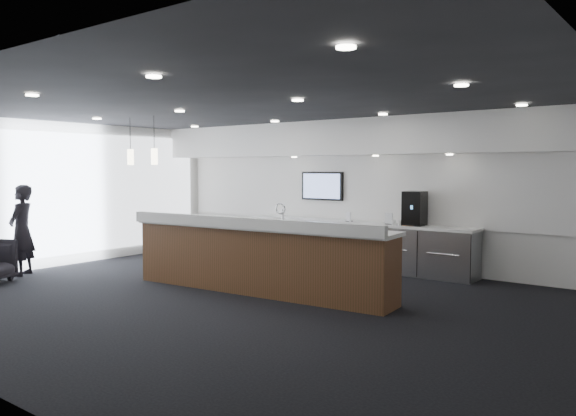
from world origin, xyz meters
The scene contains 21 objects.
ground centered at (0.00, 0.00, 0.00)m, with size 10.00×10.00×0.00m, color black.
ceiling centered at (0.00, 0.00, 3.00)m, with size 10.00×8.00×0.02m, color black.
back_wall centered at (0.00, 4.00, 1.50)m, with size 10.00×0.02×3.00m, color white.
left_wall centered at (-5.00, 0.00, 1.50)m, with size 0.02×8.00×3.00m, color white.
soffit_bulkhead centered at (0.00, 3.55, 2.65)m, with size 10.00×0.90×0.70m, color white.
alcove_panel centered at (0.00, 3.97, 1.60)m, with size 9.80×0.06×1.40m, color white.
window_blinds_wall centered at (-4.96, 0.00, 1.50)m, with size 0.04×7.36×2.55m, color silver.
back_credenza centered at (0.00, 3.64, 0.48)m, with size 5.06×0.66×0.95m.
wall_tv centered at (-1.00, 3.91, 1.65)m, with size 1.05×0.08×0.62m.
pendant_left centered at (-2.40, 0.80, 2.25)m, with size 0.12×0.12×0.30m, color #FFF1C6.
pendant_right centered at (-3.10, 0.80, 2.25)m, with size 0.12×0.12×0.30m, color #FFF1C6.
ceiling_can_lights centered at (0.00, 0.00, 2.97)m, with size 7.00×5.00×0.02m, color white, non-canonical shape.
service_counter centered at (-0.07, 0.64, 0.58)m, with size 4.82×1.18×1.49m.
coffee_machine centered at (1.31, 3.62, 1.27)m, with size 0.40×0.51×0.65m.
info_sign_left centered at (-0.10, 3.53, 1.05)m, with size 0.14×0.02×0.19m, color silver.
info_sign_right centered at (0.82, 3.51, 1.06)m, with size 0.17×0.02×0.22m, color silver.
lounge_guest centered at (-4.60, -0.95, 0.86)m, with size 0.63×0.41×1.73m, color black.
cup_0 centered at (1.33, 3.52, 1.00)m, with size 0.10×0.10×0.09m, color white.
cup_1 centered at (1.19, 3.52, 1.00)m, with size 0.10×0.10×0.09m, color white.
cup_2 centered at (1.05, 3.52, 1.00)m, with size 0.10×0.10×0.09m, color white.
cup_3 centered at (0.91, 3.52, 1.00)m, with size 0.10×0.10×0.09m, color white.
Camera 1 is at (5.83, -6.31, 2.03)m, focal length 35.00 mm.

